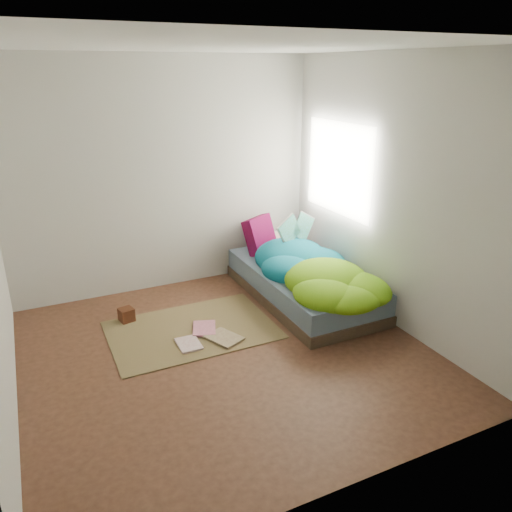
{
  "coord_description": "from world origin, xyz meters",
  "views": [
    {
      "loc": [
        -1.46,
        -3.67,
        2.45
      ],
      "look_at": [
        0.65,
        0.75,
        0.59
      ],
      "focal_mm": 35.0,
      "sensor_mm": 36.0,
      "label": 1
    }
  ],
  "objects": [
    {
      "name": "pillow_magenta",
      "position": [
        1.05,
        1.48,
        0.56
      ],
      "size": [
        0.44,
        0.33,
        0.43
      ],
      "primitive_type": "cube",
      "rotation": [
        0.0,
        0.0,
        0.53
      ],
      "color": "#4D052D",
      "rests_on": "bed"
    },
    {
      "name": "room_walls",
      "position": [
        0.01,
        0.01,
        1.63
      ],
      "size": [
        3.54,
        3.54,
        2.62
      ],
      "color": "beige",
      "rests_on": "ground"
    },
    {
      "name": "floor_book_b",
      "position": [
        -0.15,
        0.52,
        0.03
      ],
      "size": [
        0.31,
        0.36,
        0.03
      ],
      "primitive_type": "imported",
      "rotation": [
        0.0,
        0.0,
        -0.35
      ],
      "color": "#CF7794",
      "rests_on": "rug"
    },
    {
      "name": "wooden_box",
      "position": [
        -0.69,
        1.01,
        0.08
      ],
      "size": [
        0.16,
        0.16,
        0.14
      ],
      "primitive_type": "cube",
      "rotation": [
        0.0,
        0.0,
        0.22
      ],
      "color": "#33160B",
      "rests_on": "rug"
    },
    {
      "name": "ground",
      "position": [
        0.0,
        0.0,
        0.0
      ],
      "size": [
        3.5,
        3.5,
        0.0
      ],
      "primitive_type": "cube",
      "color": "#422619",
      "rests_on": "ground"
    },
    {
      "name": "floor_book_c",
      "position": [
        -0.04,
        0.19,
        0.02
      ],
      "size": [
        0.35,
        0.4,
        0.03
      ],
      "primitive_type": "imported",
      "rotation": [
        0.0,
        0.0,
        0.41
      ],
      "color": "tan",
      "rests_on": "rug"
    },
    {
      "name": "pillow_floral",
      "position": [
        1.37,
        1.53,
        0.4
      ],
      "size": [
        0.62,
        0.52,
        0.12
      ],
      "primitive_type": "cube",
      "rotation": [
        0.0,
        0.0,
        -0.45
      ],
      "color": "silver",
      "rests_on": "bed"
    },
    {
      "name": "bed",
      "position": [
        1.22,
        0.72,
        0.17
      ],
      "size": [
        1.0,
        2.0,
        0.34
      ],
      "color": "#37261E",
      "rests_on": "ground"
    },
    {
      "name": "floor_book_a",
      "position": [
        -0.38,
        0.28,
        0.02
      ],
      "size": [
        0.21,
        0.28,
        0.02
      ],
      "primitive_type": "imported",
      "rotation": [
        0.0,
        0.0,
        -0.02
      ],
      "color": "silver",
      "rests_on": "rug"
    },
    {
      "name": "duvet",
      "position": [
        1.22,
        0.5,
        0.51
      ],
      "size": [
        0.96,
        1.84,
        0.34
      ],
      "primitive_type": null,
      "color": "#076276",
      "rests_on": "bed"
    },
    {
      "name": "open_book",
      "position": [
        1.31,
        1.05,
        0.82
      ],
      "size": [
        0.47,
        0.21,
        0.28
      ],
      "primitive_type": null,
      "rotation": [
        0.0,
        0.0,
        0.25
      ],
      "color": "green",
      "rests_on": "duvet"
    },
    {
      "name": "rug",
      "position": [
        -0.15,
        0.55,
        0.01
      ],
      "size": [
        1.6,
        1.1,
        0.01
      ],
      "primitive_type": "cube",
      "color": "brown",
      "rests_on": "ground"
    }
  ]
}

